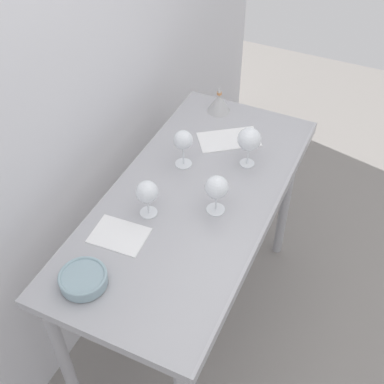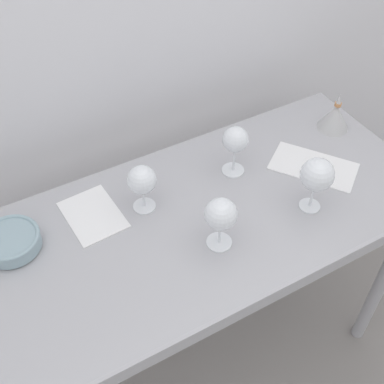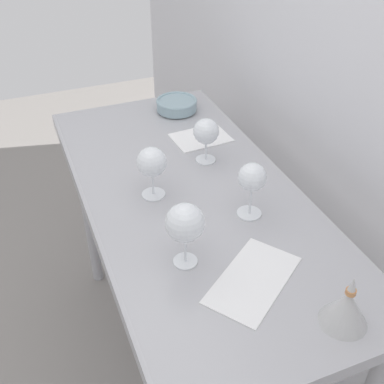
{
  "view_description": "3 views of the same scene",
  "coord_description": "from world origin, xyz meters",
  "px_view_note": "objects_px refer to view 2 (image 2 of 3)",
  "views": [
    {
      "loc": [
        -1.33,
        -0.62,
        2.32
      ],
      "look_at": [
        -0.06,
        -0.03,
        0.98
      ],
      "focal_mm": 47.5,
      "sensor_mm": 36.0,
      "label": 1
    },
    {
      "loc": [
        -0.53,
        -0.85,
        2.01
      ],
      "look_at": [
        -0.05,
        0.01,
        1.0
      ],
      "focal_mm": 46.41,
      "sensor_mm": 36.0,
      "label": 2
    },
    {
      "loc": [
        1.13,
        -0.45,
        1.78
      ],
      "look_at": [
        0.07,
        -0.03,
        0.95
      ],
      "focal_mm": 44.79,
      "sensor_mm": 36.0,
      "label": 3
    }
  ],
  "objects_px": {
    "wine_glass_near_right": "(317,176)",
    "tasting_sheet_upper": "(313,165)",
    "tasting_sheet_lower": "(93,215)",
    "decanter_funnel": "(335,117)",
    "wine_glass_far_right": "(235,141)",
    "tasting_bowl": "(11,241)",
    "wine_glass_far_left": "(142,181)",
    "wine_glass_near_center": "(221,215)"
  },
  "relations": [
    {
      "from": "wine_glass_near_right",
      "to": "tasting_sheet_upper",
      "type": "bearing_deg",
      "value": 48.14
    },
    {
      "from": "wine_glass_near_right",
      "to": "tasting_sheet_lower",
      "type": "distance_m",
      "value": 0.67
    },
    {
      "from": "tasting_sheet_upper",
      "to": "tasting_sheet_lower",
      "type": "bearing_deg",
      "value": 132.25
    },
    {
      "from": "decanter_funnel",
      "to": "tasting_sheet_lower",
      "type": "bearing_deg",
      "value": 178.47
    },
    {
      "from": "wine_glass_far_right",
      "to": "decanter_funnel",
      "type": "relative_size",
      "value": 1.23
    },
    {
      "from": "wine_glass_near_right",
      "to": "tasting_sheet_lower",
      "type": "height_order",
      "value": "wine_glass_near_right"
    },
    {
      "from": "tasting_bowl",
      "to": "decanter_funnel",
      "type": "xyz_separation_m",
      "value": [
        1.14,
        -0.02,
        0.02
      ]
    },
    {
      "from": "wine_glass_near_right",
      "to": "decanter_funnel",
      "type": "relative_size",
      "value": 1.3
    },
    {
      "from": "wine_glass_far_left",
      "to": "tasting_bowl",
      "type": "relative_size",
      "value": 0.95
    },
    {
      "from": "tasting_sheet_lower",
      "to": "tasting_sheet_upper",
      "type": "bearing_deg",
      "value": -15.5
    },
    {
      "from": "wine_glass_far_right",
      "to": "tasting_sheet_upper",
      "type": "distance_m",
      "value": 0.29
    },
    {
      "from": "wine_glass_far_left",
      "to": "wine_glass_near_center",
      "type": "distance_m",
      "value": 0.26
    },
    {
      "from": "tasting_sheet_upper",
      "to": "decanter_funnel",
      "type": "xyz_separation_m",
      "value": [
        0.19,
        0.13,
        0.05
      ]
    },
    {
      "from": "wine_glass_far_right",
      "to": "wine_glass_near_right",
      "type": "xyz_separation_m",
      "value": [
        0.12,
        -0.25,
        0.0
      ]
    },
    {
      "from": "tasting_sheet_lower",
      "to": "tasting_bowl",
      "type": "xyz_separation_m",
      "value": [
        -0.24,
        -0.01,
        0.03
      ]
    },
    {
      "from": "wine_glass_far_left",
      "to": "tasting_sheet_upper",
      "type": "xyz_separation_m",
      "value": [
        0.56,
        -0.11,
        -0.11
      ]
    },
    {
      "from": "wine_glass_near_right",
      "to": "tasting_sheet_upper",
      "type": "distance_m",
      "value": 0.22
    },
    {
      "from": "decanter_funnel",
      "to": "wine_glass_far_left",
      "type": "bearing_deg",
      "value": -178.48
    },
    {
      "from": "wine_glass_near_center",
      "to": "tasting_sheet_upper",
      "type": "bearing_deg",
      "value": 15.83
    },
    {
      "from": "wine_glass_near_right",
      "to": "wine_glass_far_left",
      "type": "distance_m",
      "value": 0.5
    },
    {
      "from": "wine_glass_near_center",
      "to": "tasting_bowl",
      "type": "bearing_deg",
      "value": 152.51
    },
    {
      "from": "wine_glass_near_right",
      "to": "decanter_funnel",
      "type": "height_order",
      "value": "wine_glass_near_right"
    },
    {
      "from": "decanter_funnel",
      "to": "wine_glass_far_right",
      "type": "bearing_deg",
      "value": -177.76
    },
    {
      "from": "wine_glass_near_center",
      "to": "wine_glass_far_right",
      "type": "bearing_deg",
      "value": 50.05
    },
    {
      "from": "wine_glass_far_left",
      "to": "decanter_funnel",
      "type": "bearing_deg",
      "value": 1.52
    },
    {
      "from": "wine_glass_far_right",
      "to": "tasting_sheet_lower",
      "type": "relative_size",
      "value": 0.84
    },
    {
      "from": "tasting_bowl",
      "to": "wine_glass_near_right",
      "type": "bearing_deg",
      "value": -18.84
    },
    {
      "from": "decanter_funnel",
      "to": "wine_glass_near_right",
      "type": "bearing_deg",
      "value": -139.95
    },
    {
      "from": "tasting_sheet_lower",
      "to": "decanter_funnel",
      "type": "distance_m",
      "value": 0.9
    },
    {
      "from": "wine_glass_near_center",
      "to": "tasting_sheet_upper",
      "type": "distance_m",
      "value": 0.47
    },
    {
      "from": "wine_glass_far_right",
      "to": "wine_glass_near_center",
      "type": "xyz_separation_m",
      "value": [
        -0.2,
        -0.23,
        -0.01
      ]
    },
    {
      "from": "wine_glass_near_center",
      "to": "decanter_funnel",
      "type": "height_order",
      "value": "wine_glass_near_center"
    },
    {
      "from": "wine_glass_far_left",
      "to": "tasting_sheet_lower",
      "type": "bearing_deg",
      "value": 163.57
    },
    {
      "from": "tasting_bowl",
      "to": "tasting_sheet_lower",
      "type": "bearing_deg",
      "value": 1.47
    },
    {
      "from": "wine_glass_near_right",
      "to": "tasting_sheet_upper",
      "type": "xyz_separation_m",
      "value": [
        0.12,
        0.14,
        -0.13
      ]
    },
    {
      "from": "decanter_funnel",
      "to": "wine_glass_near_center",
      "type": "bearing_deg",
      "value": -158.28
    },
    {
      "from": "wine_glass_near_center",
      "to": "tasting_sheet_lower",
      "type": "distance_m",
      "value": 0.4
    },
    {
      "from": "wine_glass_near_right",
      "to": "decanter_funnel",
      "type": "distance_m",
      "value": 0.42
    },
    {
      "from": "wine_glass_far_left",
      "to": "tasting_sheet_upper",
      "type": "bearing_deg",
      "value": -10.7
    },
    {
      "from": "wine_glass_far_left",
      "to": "tasting_sheet_lower",
      "type": "height_order",
      "value": "wine_glass_far_left"
    },
    {
      "from": "tasting_sheet_upper",
      "to": "wine_glass_near_right",
      "type": "bearing_deg",
      "value": -167.68
    },
    {
      "from": "tasting_sheet_lower",
      "to": "decanter_funnel",
      "type": "bearing_deg",
      "value": -5.11
    }
  ]
}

